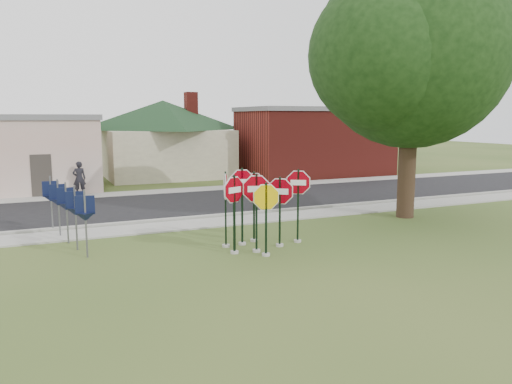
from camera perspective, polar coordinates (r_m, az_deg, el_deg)
name	(u,v)px	position (r m, az deg, el deg)	size (l,w,h in m)	color
ground	(279,260)	(14.43, 2.66, -7.76)	(120.00, 120.00, 0.00)	#344E1D
sidewalk_near	(216,222)	(19.35, -4.64, -3.48)	(60.00, 1.60, 0.06)	gray
road	(184,204)	(23.57, -8.25, -1.39)	(60.00, 7.00, 0.04)	black
sidewalk_far	(162,192)	(27.69, -10.66, 0.04)	(60.00, 1.60, 0.06)	gray
curb	(207,217)	(20.27, -5.57, -2.82)	(60.00, 0.20, 0.14)	gray
stop_sign_center	(256,201)	(14.91, 0.05, -1.07)	(1.08, 0.40, 2.51)	#A6A29B
stop_sign_yellow	(266,210)	(14.51, 1.16, -2.06)	(1.03, 0.29, 2.29)	#A6A29B
stop_sign_left	(234,203)	(14.75, -2.51, -1.30)	(1.00, 0.46, 2.48)	#A6A29B
stop_sign_right	(280,202)	(15.60, 2.75, -1.13)	(0.96, 0.66, 2.34)	#A6A29B
stop_sign_back_right	(254,198)	(16.21, -0.23, -0.65)	(0.83, 0.55, 2.41)	#A6A29B
stop_sign_back_left	(242,195)	(15.75, -1.60, -0.37)	(1.08, 0.24, 2.58)	#A6A29B
stop_sign_far_right	(298,195)	(16.15, 4.84, -0.38)	(0.93, 0.57, 2.51)	#A6A29B
stop_sign_far_left	(226,198)	(15.51, -3.50, -0.70)	(0.31, 1.11, 2.51)	#A6A29B
route_sign_row	(66,206)	(17.14, -20.84, -1.51)	(1.43, 4.63, 2.00)	#59595E
building_house	(163,123)	(35.35, -10.53, 7.74)	(11.60, 11.60, 6.20)	beige
building_brick	(314,141)	(35.89, 6.68, 5.85)	(10.20, 6.20, 4.75)	maroon
oak_tree	(412,51)	(21.14, 17.42, 15.16)	(11.24, 10.64, 10.45)	black
bg_tree_right	(368,100)	(47.66, 12.64, 10.17)	(5.60, 5.60, 8.40)	black
pedestrian	(79,178)	(27.19, -19.54, 1.48)	(0.64, 0.42, 1.76)	black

